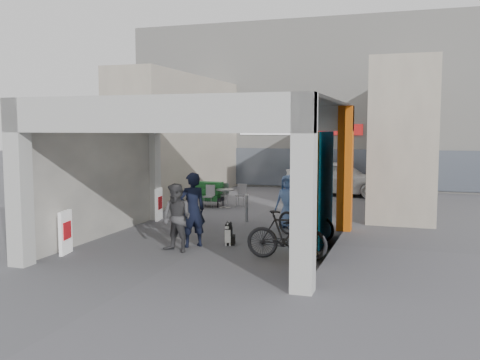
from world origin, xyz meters
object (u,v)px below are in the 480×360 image
(produce_stand, at_px, (206,197))
(man_with_dog, at_px, (192,210))
(white_van, at_px, (338,177))
(border_collie, at_px, (229,235))
(cafe_set, at_px, (225,199))
(man_crates, at_px, (313,181))
(bicycle_rear, at_px, (287,235))
(bicycle_front, at_px, (305,219))
(man_elderly, at_px, (288,201))
(man_back_turned, at_px, (177,218))

(produce_stand, relative_size, man_with_dog, 0.74)
(white_van, bearing_deg, border_collie, 178.26)
(cafe_set, xyz_separation_m, man_crates, (2.97, 1.60, 0.59))
(man_with_dog, bearing_deg, bicycle_rear, 124.77)
(bicycle_rear, bearing_deg, white_van, 0.31)
(border_collie, xyz_separation_m, man_with_dog, (-0.80, -0.44, 0.67))
(cafe_set, height_order, bicycle_front, bicycle_front)
(man_with_dog, bearing_deg, man_elderly, -160.89)
(bicycle_rear, bearing_deg, cafe_set, 27.49)
(man_elderly, relative_size, man_crates, 0.88)
(man_back_turned, relative_size, man_elderly, 1.04)
(produce_stand, distance_m, bicycle_rear, 8.36)
(border_collie, relative_size, man_back_turned, 0.38)
(bicycle_rear, bearing_deg, man_elderly, 10.55)
(man_with_dog, relative_size, man_crates, 1.04)
(border_collie, height_order, bicycle_rear, bicycle_rear)
(man_crates, bearing_deg, cafe_set, 44.46)
(man_back_turned, xyz_separation_m, bicycle_rear, (2.60, 0.09, -0.26))
(man_elderly, xyz_separation_m, man_crates, (-0.16, 4.93, 0.10))
(man_crates, bearing_deg, bicycle_front, 114.52)
(man_crates, height_order, bicycle_front, man_crates)
(man_with_dog, distance_m, man_crates, 8.22)
(border_collie, height_order, man_elderly, man_elderly)
(man_with_dog, distance_m, bicycle_front, 3.10)
(cafe_set, xyz_separation_m, man_with_dog, (1.46, -6.47, 0.62))
(man_with_dog, distance_m, bicycle_rear, 2.56)
(man_elderly, bearing_deg, produce_stand, 150.59)
(man_with_dog, relative_size, white_van, 0.41)
(cafe_set, distance_m, bicycle_rear, 8.04)
(cafe_set, distance_m, border_collie, 6.44)
(border_collie, xyz_separation_m, man_back_turned, (-0.93, -1.07, 0.56))
(man_elderly, height_order, bicycle_front, man_elderly)
(white_van, bearing_deg, man_crates, 175.37)
(man_with_dog, height_order, man_crates, man_with_dog)
(man_crates, bearing_deg, bicycle_rear, 112.51)
(cafe_set, height_order, man_back_turned, man_back_turned)
(produce_stand, bearing_deg, bicycle_front, -34.72)
(border_collie, relative_size, white_van, 0.14)
(man_with_dog, relative_size, bicycle_front, 0.97)
(man_crates, distance_m, bicycle_rear, 8.67)
(produce_stand, distance_m, man_back_turned, 7.35)
(produce_stand, relative_size, man_elderly, 0.87)
(bicycle_rear, bearing_deg, man_with_dog, 76.00)
(man_with_dog, height_order, man_back_turned, man_with_dog)
(cafe_set, relative_size, white_van, 0.31)
(border_collie, bearing_deg, cafe_set, 96.38)
(man_elderly, xyz_separation_m, bicycle_rear, (0.81, -3.68, -0.23))
(man_back_turned, xyz_separation_m, man_elderly, (1.79, 3.77, -0.03))
(border_collie, xyz_separation_m, man_elderly, (0.86, 2.71, 0.53))
(border_collie, distance_m, man_crates, 7.69)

